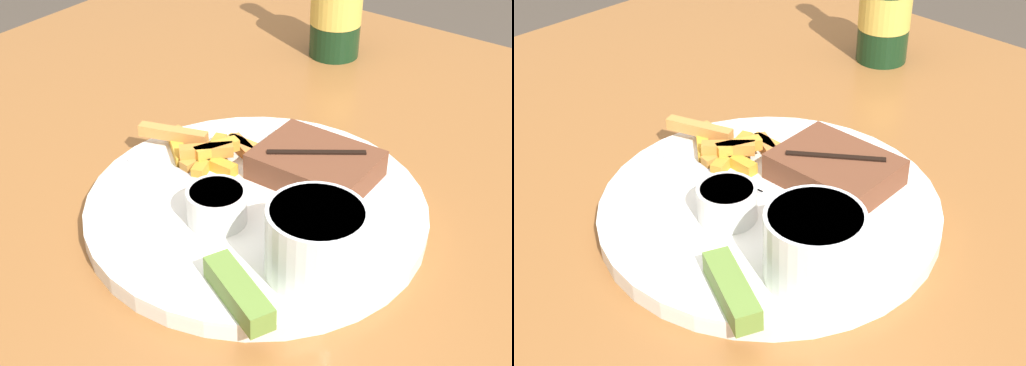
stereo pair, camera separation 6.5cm
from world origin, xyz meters
TOP-DOWN VIEW (x-y plane):
  - dining_table at (0.00, 0.00)m, footprint 1.11×1.04m
  - dinner_plate at (0.00, 0.00)m, footprint 0.32×0.32m
  - steak_portion at (0.02, 0.07)m, footprint 0.11×0.09m
  - fries_pile at (-0.08, 0.03)m, footprint 0.13×0.08m
  - coleslaw_cup at (0.10, -0.05)m, footprint 0.08×0.08m
  - dipping_sauce_cup at (-0.01, -0.04)m, footprint 0.05×0.05m
  - pickle_spear at (0.07, -0.11)m, footprint 0.08×0.05m
  - fork_utensil at (-0.08, -0.01)m, footprint 0.13×0.03m
  - beer_bottle at (-0.13, 0.35)m, footprint 0.07×0.07m

SIDE VIEW (x-z plane):
  - dining_table at x=0.00m, z-range 0.29..1.07m
  - dinner_plate at x=0.00m, z-range 0.77..0.79m
  - fork_utensil at x=-0.08m, z-range 0.79..0.80m
  - fries_pile at x=-0.08m, z-range 0.79..0.81m
  - pickle_spear at x=0.07m, z-range 0.79..0.81m
  - steak_portion at x=0.02m, z-range 0.79..0.82m
  - dipping_sauce_cup at x=-0.01m, z-range 0.79..0.82m
  - coleslaw_cup at x=0.10m, z-range 0.80..0.86m
  - beer_bottle at x=-0.13m, z-range 0.74..0.95m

